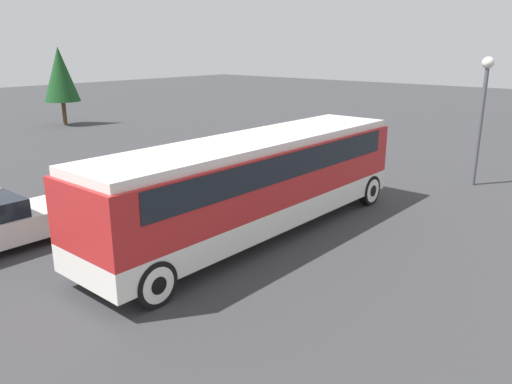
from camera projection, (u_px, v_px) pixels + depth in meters
name	position (u px, v px, depth m)	size (l,w,h in m)	color
ground_plane	(256.00, 234.00, 14.70)	(120.00, 120.00, 0.00)	#38383A
tour_bus	(258.00, 176.00, 14.27)	(11.17, 2.55, 2.88)	silver
parked_car_far	(150.00, 179.00, 18.08)	(4.11, 1.92, 1.40)	maroon
lamp_post	(483.00, 101.00, 18.98)	(0.44, 0.44, 4.95)	#515156
tree_center	(60.00, 74.00, 33.89)	(2.37, 2.37, 5.28)	brown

